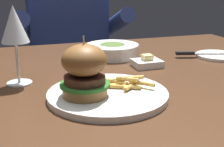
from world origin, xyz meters
name	(u,v)px	position (x,y,z in m)	size (l,w,h in m)	color
dining_table	(114,106)	(0.00, 0.00, 0.66)	(1.27, 0.94, 0.74)	#472B19
main_plate	(108,94)	(-0.06, -0.14, 0.75)	(0.26, 0.26, 0.01)	white
burger_sandwich	(85,71)	(-0.11, -0.15, 0.81)	(0.10, 0.10, 0.13)	#9E6B38
fries_pile	(124,83)	(-0.02, -0.12, 0.76)	(0.11, 0.09, 0.03)	gold
wine_glass	(14,27)	(-0.24, 0.02, 0.88)	(0.07, 0.07, 0.19)	silver
bread_plate	(217,56)	(0.39, 0.09, 0.74)	(0.14, 0.14, 0.01)	white
table_knife	(203,53)	(0.34, 0.10, 0.75)	(0.21, 0.07, 0.01)	silver
butter_dish	(147,63)	(0.12, 0.06, 0.75)	(0.08, 0.07, 0.04)	white
soup_bowl	(112,50)	(0.07, 0.21, 0.76)	(0.17, 0.17, 0.05)	white
diner_person	(69,67)	(0.02, 0.74, 0.56)	(0.51, 0.36, 1.18)	#282833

